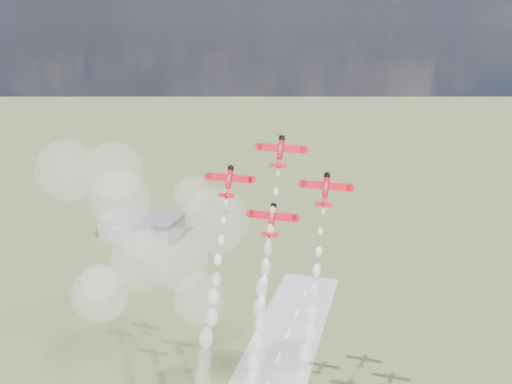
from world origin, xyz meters
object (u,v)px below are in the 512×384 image
object	(u,v)px
plane_right	(326,189)
hangar	(143,226)
plane_left	(229,181)
plane_slot	(272,219)
plane_lead	(280,151)

from	to	relation	value
plane_right	hangar	bearing A→B (deg)	132.14
plane_left	plane_right	xyz separation A→B (m)	(28.26, 0.00, 0.00)
plane_right	plane_slot	world-z (taller)	plane_right
plane_lead	hangar	bearing A→B (deg)	130.05
plane_right	plane_slot	size ratio (longest dim) A/B	1.00
plane_lead	plane_right	bearing A→B (deg)	-17.83
plane_lead	plane_left	bearing A→B (deg)	-162.17
plane_left	hangar	bearing A→B (deg)	126.07
plane_left	plane_slot	world-z (taller)	plane_left
plane_lead	plane_right	size ratio (longest dim) A/B	1.00
hangar	plane_right	world-z (taller)	plane_right
plane_left	plane_right	distance (m)	28.26
hangar	plane_left	bearing A→B (deg)	-53.93
hangar	plane_lead	size ratio (longest dim) A/B	3.71
plane_left	plane_slot	xyz separation A→B (m)	(14.13, -4.54, -8.78)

